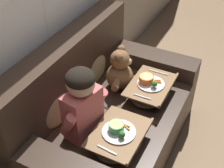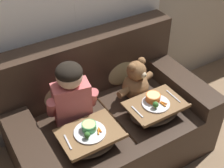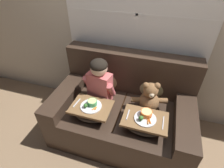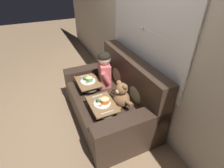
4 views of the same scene
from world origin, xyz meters
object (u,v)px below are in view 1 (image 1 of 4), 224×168
(lap_tray_child, at_px, (119,138))
(lap_tray_teddy, at_px, (150,89))
(couch, at_px, (103,117))
(child_figure, at_px, (82,100))
(throw_pillow_behind_teddy, at_px, (94,63))
(teddy_bear, at_px, (120,72))
(throw_pillow_behind_child, at_px, (54,104))

(lap_tray_child, distance_m, lap_tray_teddy, 0.59)
(couch, relative_size, child_figure, 2.91)
(throw_pillow_behind_teddy, relative_size, child_figure, 0.66)
(lap_tray_child, bearing_deg, teddy_bear, 24.92)
(throw_pillow_behind_child, relative_size, lap_tray_teddy, 0.83)
(throw_pillow_behind_teddy, relative_size, lap_tray_teddy, 0.80)
(couch, height_order, lap_tray_child, couch)
(child_figure, height_order, lap_tray_teddy, child_figure)
(couch, bearing_deg, throw_pillow_behind_child, 141.02)
(throw_pillow_behind_child, distance_m, lap_tray_teddy, 0.80)
(throw_pillow_behind_child, distance_m, teddy_bear, 0.64)
(teddy_bear, relative_size, lap_tray_teddy, 0.89)
(teddy_bear, height_order, lap_tray_teddy, teddy_bear)
(throw_pillow_behind_child, height_order, teddy_bear, teddy_bear)
(couch, distance_m, child_figure, 0.51)
(throw_pillow_behind_teddy, height_order, teddy_bear, teddy_bear)
(throw_pillow_behind_child, bearing_deg, couch, -38.98)
(throw_pillow_behind_child, bearing_deg, lap_tray_child, -90.00)
(teddy_bear, xyz_separation_m, lap_tray_teddy, (-0.00, -0.27, -0.09))
(throw_pillow_behind_child, xyz_separation_m, throw_pillow_behind_teddy, (0.59, 0.00, 0.00))
(throw_pillow_behind_child, bearing_deg, child_figure, -90.04)
(couch, xyz_separation_m, child_figure, (-0.30, -0.01, 0.42))
(teddy_bear, distance_m, lap_tray_teddy, 0.29)
(child_figure, height_order, teddy_bear, child_figure)
(teddy_bear, bearing_deg, throw_pillow_behind_teddy, 90.30)
(throw_pillow_behind_teddy, xyz_separation_m, lap_tray_child, (-0.59, -0.53, -0.10))
(throw_pillow_behind_child, height_order, child_figure, child_figure)
(teddy_bear, bearing_deg, lap_tray_teddy, -90.30)
(teddy_bear, distance_m, lap_tray_child, 0.66)
(couch, xyz_separation_m, lap_tray_teddy, (0.29, -0.29, 0.19))
(couch, bearing_deg, child_figure, -178.50)
(child_figure, bearing_deg, lap_tray_teddy, -25.21)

